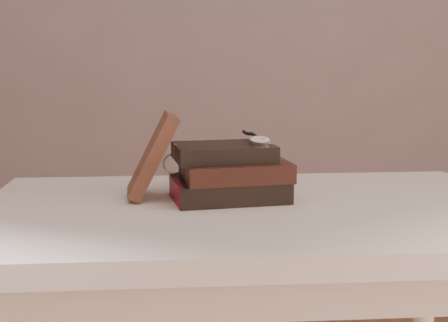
{
  "coord_description": "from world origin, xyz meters",
  "views": [
    {
      "loc": [
        -0.14,
        -0.77,
        1.03
      ],
      "look_at": [
        -0.04,
        0.4,
        0.82
      ],
      "focal_mm": 50.2,
      "sensor_mm": 36.0,
      "label": 1
    }
  ],
  "objects": [
    {
      "name": "table",
      "position": [
        0.0,
        0.35,
        0.66
      ],
      "size": [
        1.0,
        0.6,
        0.75
      ],
      "color": "silver",
      "rests_on": "ground"
    },
    {
      "name": "pocket_watch",
      "position": [
        0.02,
        0.41,
        0.86
      ],
      "size": [
        0.05,
        0.15,
        0.02
      ],
      "color": "silver",
      "rests_on": "book_stack"
    },
    {
      "name": "journal",
      "position": [
        -0.18,
        0.43,
        0.83
      ],
      "size": [
        0.11,
        0.11,
        0.17
      ],
      "primitive_type": "cube",
      "rotation": [
        0.0,
        0.47,
        0.07
      ],
      "color": "#3D2017",
      "rests_on": "table"
    },
    {
      "name": "eyeglasses",
      "position": [
        -0.12,
        0.47,
        0.81
      ],
      "size": [
        0.1,
        0.11,
        0.04
      ],
      "color": "silver",
      "rests_on": "book_stack"
    },
    {
      "name": "book_stack",
      "position": [
        -0.03,
        0.4,
        0.8
      ],
      "size": [
        0.24,
        0.18,
        0.11
      ],
      "color": "black",
      "rests_on": "table"
    }
  ]
}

